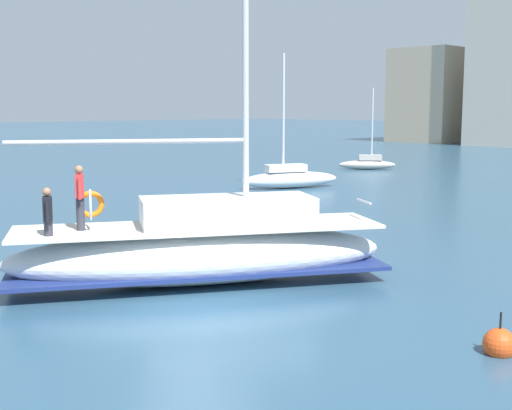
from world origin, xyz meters
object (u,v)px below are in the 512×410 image
main_sailboat (203,248)px  moored_catamaran (290,178)px  mooring_buoy (499,344)px  moored_sloop_near (368,163)px

main_sailboat → moored_catamaran: size_ratio=1.82×
main_sailboat → mooring_buoy: main_sailboat is taller
mooring_buoy → main_sailboat: bearing=-176.1°
main_sailboat → moored_sloop_near: size_ratio=2.28×
main_sailboat → moored_catamaran: 21.02m
moored_sloop_near → mooring_buoy: moored_sloop_near is taller
mooring_buoy → moored_sloop_near: bearing=129.7°
moored_catamaran → mooring_buoy: bearing=-39.1°
main_sailboat → moored_sloop_near: (-16.45, 29.55, -0.45)m
moored_sloop_near → mooring_buoy: size_ratio=6.53×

